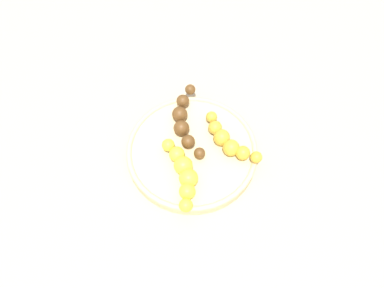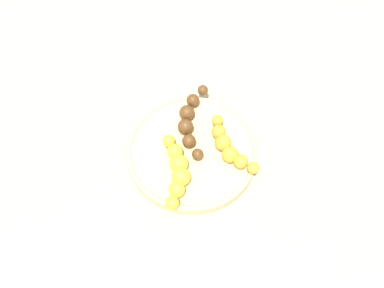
{
  "view_description": "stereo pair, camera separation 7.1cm",
  "coord_description": "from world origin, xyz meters",
  "px_view_note": "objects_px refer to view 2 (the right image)",
  "views": [
    {
      "loc": [
        0.36,
        0.03,
        0.65
      ],
      "look_at": [
        0.0,
        0.0,
        0.04
      ],
      "focal_mm": 36.08,
      "sensor_mm": 36.0,
      "label": 1
    },
    {
      "loc": [
        0.35,
        0.1,
        0.65
      ],
      "look_at": [
        0.0,
        0.0,
        0.04
      ],
      "focal_mm": 36.08,
      "sensor_mm": 36.0,
      "label": 2
    }
  ],
  "objects_px": {
    "fruit_bowl": "(192,151)",
    "banana_spotted": "(229,146)",
    "banana_overripe": "(190,120)",
    "banana_yellow": "(176,170)"
  },
  "relations": [
    {
      "from": "fruit_bowl",
      "to": "banana_spotted",
      "type": "bearing_deg",
      "value": 103.3
    },
    {
      "from": "banana_spotted",
      "to": "banana_overripe",
      "type": "distance_m",
      "value": 0.09
    },
    {
      "from": "fruit_bowl",
      "to": "banana_overripe",
      "type": "bearing_deg",
      "value": -160.22
    },
    {
      "from": "fruit_bowl",
      "to": "banana_overripe",
      "type": "relative_size",
      "value": 1.48
    },
    {
      "from": "banana_spotted",
      "to": "banana_yellow",
      "type": "relative_size",
      "value": 0.78
    },
    {
      "from": "banana_spotted",
      "to": "banana_yellow",
      "type": "distance_m",
      "value": 0.11
    },
    {
      "from": "banana_spotted",
      "to": "banana_overripe",
      "type": "height_order",
      "value": "same"
    },
    {
      "from": "fruit_bowl",
      "to": "banana_yellow",
      "type": "height_order",
      "value": "banana_yellow"
    },
    {
      "from": "banana_yellow",
      "to": "banana_overripe",
      "type": "bearing_deg",
      "value": 74.24
    },
    {
      "from": "fruit_bowl",
      "to": "banana_yellow",
      "type": "bearing_deg",
      "value": -11.54
    }
  ]
}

